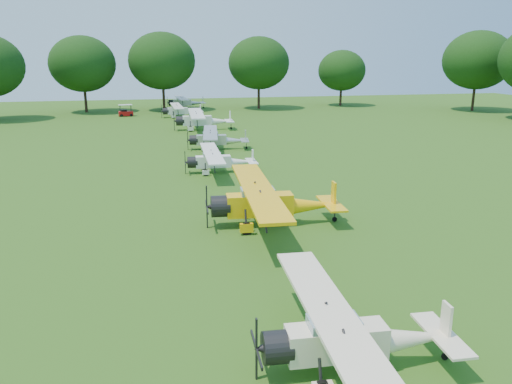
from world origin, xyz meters
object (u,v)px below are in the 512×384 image
(aircraft_2, at_px, (270,201))
(aircraft_6, at_px, (181,110))
(aircraft_7, at_px, (185,101))
(golf_cart, at_px, (125,112))
(aircraft_3, at_px, (218,159))
(aircraft_4, at_px, (216,138))
(aircraft_1, at_px, (352,335))
(aircraft_5, at_px, (202,119))

(aircraft_2, distance_m, aircraft_6, 50.97)
(aircraft_7, relative_size, golf_cart, 4.74)
(aircraft_3, distance_m, aircraft_7, 50.69)
(aircraft_4, xyz_separation_m, aircraft_7, (0.30, 40.49, 0.10))
(aircraft_1, distance_m, aircraft_6, 64.29)
(aircraft_2, height_order, aircraft_3, aircraft_2)
(aircraft_2, relative_size, aircraft_7, 1.13)
(aircraft_7, bearing_deg, aircraft_6, -99.64)
(aircraft_1, height_order, aircraft_5, aircraft_5)
(aircraft_1, relative_size, aircraft_2, 0.82)
(aircraft_4, relative_size, golf_cart, 4.38)
(aircraft_3, height_order, golf_cart, aircraft_3)
(aircraft_4, xyz_separation_m, aircraft_5, (0.17, 13.76, 0.25))
(aircraft_4, relative_size, aircraft_5, 0.82)
(aircraft_6, bearing_deg, golf_cart, 157.56)
(aircraft_6, distance_m, aircraft_7, 13.10)
(aircraft_3, height_order, aircraft_5, aircraft_5)
(aircraft_1, xyz_separation_m, aircraft_5, (1.45, 50.55, 0.23))
(aircraft_7, height_order, golf_cart, aircraft_7)
(aircraft_6, bearing_deg, aircraft_7, 81.64)
(aircraft_7, bearing_deg, aircraft_4, -92.56)
(aircraft_3, xyz_separation_m, aircraft_6, (-0.14, 37.67, 0.08))
(aircraft_5, bearing_deg, aircraft_6, 99.70)
(aircraft_4, bearing_deg, aircraft_7, 97.14)
(aircraft_1, xyz_separation_m, aircraft_4, (1.28, 36.79, -0.01))
(aircraft_6, relative_size, golf_cart, 4.42)
(aircraft_2, bearing_deg, aircraft_6, 95.47)
(aircraft_3, height_order, aircraft_7, aircraft_7)
(aircraft_7, bearing_deg, aircraft_3, -93.91)
(aircraft_5, xyz_separation_m, aircraft_7, (0.13, 26.73, -0.15))
(aircraft_2, bearing_deg, aircraft_3, 98.05)
(aircraft_4, distance_m, aircraft_7, 40.49)
(aircraft_2, distance_m, aircraft_3, 13.32)
(aircraft_5, relative_size, aircraft_7, 1.12)
(aircraft_2, relative_size, golf_cart, 5.37)
(aircraft_1, relative_size, aircraft_7, 0.93)
(aircraft_2, relative_size, aircraft_6, 1.22)
(aircraft_4, relative_size, aircraft_7, 0.92)
(aircraft_2, bearing_deg, golf_cart, 103.99)
(aircraft_5, bearing_deg, golf_cart, 123.09)
(aircraft_3, relative_size, aircraft_4, 0.94)
(aircraft_7, bearing_deg, aircraft_1, -93.31)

